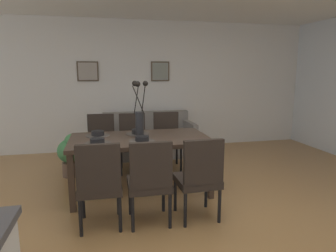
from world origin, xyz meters
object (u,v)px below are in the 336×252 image
dining_chair_near_right (101,140)px  dining_chair_mid_left (199,175)px  bowl_far_right (138,131)px  framed_picture_center (160,71)px  dining_chair_near_left (99,181)px  framed_picture_left (88,71)px  dining_chair_mid_right (167,137)px  dining_chair_far_right (133,139)px  bowl_far_left (142,138)px  centerpiece_vase (140,116)px  dining_table (140,143)px  potted_plant (70,153)px  bowl_near_right (98,133)px  bowl_near_left (97,140)px  sofa (149,140)px  dining_chair_far_left (150,178)px

dining_chair_near_right → dining_chair_mid_left: (1.02, -1.86, 0.00)m
bowl_far_right → framed_picture_center: size_ratio=0.43×
dining_chair_near_left → framed_picture_left: size_ratio=2.28×
dining_chair_mid_right → dining_chair_near_left: bearing=-121.1°
dining_chair_far_right → dining_chair_mid_right: size_ratio=1.00×
dining_chair_far_right → bowl_far_left: size_ratio=5.41×
centerpiece_vase → bowl_far_left: bearing=-90.2°
bowl_far_right → framed_picture_left: bearing=109.5°
dining_table → potted_plant: size_ratio=2.69×
dining_chair_near_right → dining_table: bearing=-61.3°
dining_chair_far_right → centerpiece_vase: centerpiece_vase is taller
dining_chair_mid_left → bowl_near_right: dining_chair_mid_left is taller
centerpiece_vase → potted_plant: bearing=140.9°
bowl_near_left → framed_picture_left: framed_picture_left is taller
dining_chair_mid_left → bowl_far_left: (-0.51, 0.71, 0.27)m
dining_chair_near_right → sofa: size_ratio=0.54×
sofa → framed_picture_center: 1.44m
dining_chair_mid_right → centerpiece_vase: centerpiece_vase is taller
bowl_far_right → framed_picture_left: (-0.72, 2.02, 0.81)m
bowl_near_left → potted_plant: bowl_near_left is taller
dining_chair_mid_right → dining_chair_mid_left: bearing=-91.7°
dining_chair_near_right → bowl_far_right: 0.91m
bowl_near_left → framed_picture_left: size_ratio=0.42×
dining_chair_near_right → bowl_far_left: dining_chair_near_right is taller
dining_chair_near_right → bowl_near_right: 0.76m
dining_chair_far_right → dining_chair_far_left: bearing=-90.2°
dining_chair_mid_right → framed_picture_left: bearing=134.2°
dining_chair_far_left → dining_chair_far_right: bearing=89.8°
bowl_near_left → bowl_far_left: 0.54m
dining_chair_near_right → centerpiece_vase: (0.51, -0.93, 0.51)m
framed_picture_center → potted_plant: framed_picture_center is taller
centerpiece_vase → bowl_far_left: (-0.00, -0.22, -0.24)m
framed_picture_left → dining_chair_mid_right: bearing=-45.8°
dining_chair_near_right → bowl_near_right: size_ratio=5.41×
dining_table → bowl_far_left: bowl_far_left is taller
dining_chair_near_right → potted_plant: 0.51m
dining_chair_mid_left → bowl_near_left: dining_chair_mid_left is taller
dining_chair_mid_left → bowl_far_right: size_ratio=5.41×
dining_chair_near_right → potted_plant: (-0.47, -0.13, -0.14)m
dining_table → bowl_far_left: 0.25m
dining_chair_near_left → bowl_near_left: bearing=91.5°
potted_plant → bowl_far_left: bearing=-46.2°
dining_chair_mid_right → bowl_near_right: bearing=-147.7°
bowl_near_left → dining_chair_near_right: bearing=88.4°
potted_plant → centerpiece_vase: bearing=-39.1°
dining_chair_far_left → bowl_far_left: size_ratio=5.41×
framed_picture_center → potted_plant: size_ratio=0.59×
dining_chair_mid_left → bowl_near_left: bearing=146.1°
centerpiece_vase → bowl_near_right: 0.63m
centerpiece_vase → dining_chair_mid_left: bearing=-61.2°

